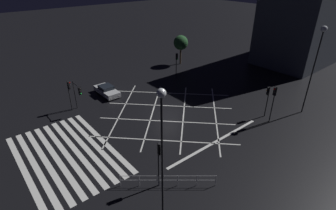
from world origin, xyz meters
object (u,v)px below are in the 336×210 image
object	(u,v)px
traffic_light_nw_main	(177,61)
waiting_car	(107,90)
street_lamp_east	(162,133)
street_lamp_west	(319,49)
traffic_light_sw_cross	(69,90)
traffic_light_ne_cross	(274,97)
traffic_light_se_cross	(159,156)
traffic_light_sw_main	(78,92)
street_tree_near	(181,43)
traffic_light_ne_main	(268,95)

from	to	relation	value
traffic_light_nw_main	waiting_car	size ratio (longest dim) A/B	0.89
traffic_light_nw_main	street_lamp_east	xyz separation A→B (m)	(18.73, -17.59, 4.05)
traffic_light_nw_main	street_lamp_east	world-z (taller)	street_lamp_east
street_lamp_west	street_lamp_east	bearing A→B (deg)	-87.46
traffic_light_sw_cross	waiting_car	xyz separation A→B (m)	(-1.24, 5.27, -2.06)
traffic_light_ne_cross	waiting_car	xyz separation A→B (m)	(-17.93, -10.65, -2.42)
traffic_light_se_cross	traffic_light_sw_cross	bearing A→B (deg)	91.84
traffic_light_se_cross	street_lamp_east	xyz separation A→B (m)	(2.39, -1.59, 4.00)
traffic_light_nw_main	traffic_light_sw_cross	xyz separation A→B (m)	(-0.20, -16.53, -0.15)
traffic_light_ne_cross	street_lamp_east	size ratio (longest dim) A/B	0.44
traffic_light_sw_main	street_lamp_east	xyz separation A→B (m)	(17.85, -1.64, 4.25)
traffic_light_ne_cross	traffic_light_nw_main	world-z (taller)	traffic_light_ne_cross
traffic_light_sw_main	street_lamp_west	size ratio (longest dim) A/B	0.36
traffic_light_sw_main	traffic_light_nw_main	bearing A→B (deg)	93.16
traffic_light_sw_main	street_lamp_east	bearing A→B (deg)	-5.24
traffic_light_sw_cross	waiting_car	distance (m)	5.79
traffic_light_sw_main	street_tree_near	distance (m)	21.75
traffic_light_ne_main	traffic_light_sw_cross	bearing A→B (deg)	46.86
traffic_light_sw_main	traffic_light_nw_main	xyz separation A→B (m)	(-0.88, 15.95, 0.19)
traffic_light_nw_main	street_tree_near	distance (m)	6.96
traffic_light_ne_cross	traffic_light_se_cross	bearing A→B (deg)	-0.54
street_lamp_east	street_lamp_west	distance (m)	22.09
traffic_light_ne_main	street_lamp_west	distance (m)	7.03
traffic_light_sw_cross	street_lamp_east	bearing A→B (deg)	-93.19
traffic_light_ne_cross	traffic_light_nw_main	xyz separation A→B (m)	(-16.49, 0.62, -0.20)
street_lamp_east	traffic_light_ne_cross	bearing A→B (deg)	97.52
traffic_light_sw_cross	street_tree_near	world-z (taller)	street_tree_near
traffic_light_se_cross	waiting_car	world-z (taller)	traffic_light_se_cross
traffic_light_se_cross	traffic_light_ne_cross	distance (m)	15.38
traffic_light_sw_main	street_lamp_west	world-z (taller)	street_lamp_west
traffic_light_ne_main	traffic_light_ne_cross	distance (m)	1.38
traffic_light_ne_cross	street_lamp_east	bearing A→B (deg)	7.52
street_lamp_west	street_tree_near	bearing A→B (deg)	178.55
street_tree_near	waiting_car	xyz separation A→B (m)	(3.27, -16.30, -3.18)
traffic_light_sw_main	street_tree_near	world-z (taller)	street_tree_near
traffic_light_ne_main	traffic_light_nw_main	bearing A→B (deg)	0.38
traffic_light_se_cross	street_lamp_west	world-z (taller)	street_lamp_west
street_lamp_east	traffic_light_ne_main	bearing A→B (deg)	100.70
traffic_light_nw_main	waiting_car	world-z (taller)	traffic_light_nw_main
street_lamp_east	traffic_light_sw_main	bearing A→B (deg)	174.76
traffic_light_ne_main	traffic_light_ne_cross	world-z (taller)	traffic_light_ne_cross
street_lamp_west	waiting_car	world-z (taller)	street_lamp_west
traffic_light_se_cross	traffic_light_ne_cross	bearing A→B (deg)	-0.54
traffic_light_se_cross	traffic_light_sw_cross	distance (m)	16.56
traffic_light_sw_main	waiting_car	world-z (taller)	traffic_light_sw_main
traffic_light_se_cross	traffic_light_ne_main	bearing A→B (deg)	3.40
street_lamp_west	street_tree_near	world-z (taller)	street_lamp_west
street_lamp_west	traffic_light_ne_main	bearing A→B (deg)	-118.48
traffic_light_sw_main	street_lamp_east	distance (m)	18.42
traffic_light_sw_cross	traffic_light_ne_cross	bearing A→B (deg)	-46.37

